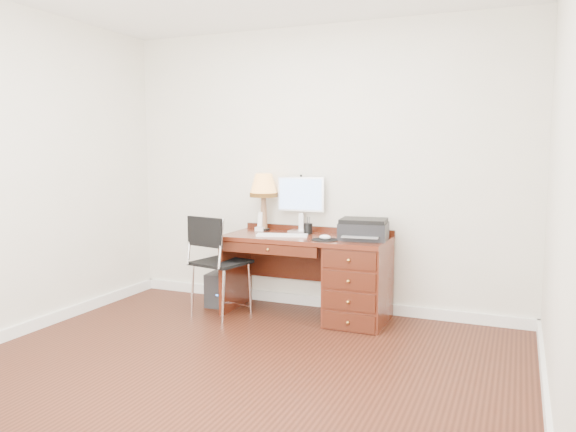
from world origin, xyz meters
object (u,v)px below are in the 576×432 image
at_px(printer, 364,229).
at_px(equipment_box, 223,289).
at_px(phone, 260,225).
at_px(chair, 217,256).
at_px(desk, 340,275).
at_px(monitor, 301,197).
at_px(leg_lamp, 264,189).

xyz_separation_m(printer, equipment_box, (-1.41, -0.00, -0.68)).
distance_m(phone, chair, 0.58).
height_order(desk, phone, phone).
height_order(monitor, printer, monitor).
distance_m(desk, equipment_box, 1.23).
xyz_separation_m(desk, printer, (0.21, 0.00, 0.43)).
xyz_separation_m(printer, chair, (-1.28, -0.35, -0.27)).
relative_size(phone, chair, 0.19).
height_order(desk, monitor, monitor).
bearing_deg(monitor, desk, -30.69).
xyz_separation_m(leg_lamp, chair, (-0.23, -0.52, -0.59)).
bearing_deg(desk, leg_lamp, 168.47).
distance_m(desk, monitor, 0.85).
xyz_separation_m(monitor, chair, (-0.59, -0.59, -0.51)).
height_order(chair, equipment_box, chair).
bearing_deg(monitor, chair, -139.14).
distance_m(printer, chair, 1.35).
bearing_deg(printer, monitor, 155.18).
xyz_separation_m(leg_lamp, equipment_box, (-0.37, -0.17, -0.99)).
relative_size(desk, printer, 3.39).
distance_m(leg_lamp, phone, 0.36).
distance_m(leg_lamp, chair, 0.82).
bearing_deg(desk, monitor, 153.07).
xyz_separation_m(desk, chair, (-1.07, -0.35, 0.16)).
distance_m(monitor, equipment_box, 1.20).
xyz_separation_m(monitor, leg_lamp, (-0.36, -0.07, 0.08)).
xyz_separation_m(desk, equipment_box, (-1.20, -0.00, -0.25)).
relative_size(monitor, printer, 1.19).
bearing_deg(desk, phone, 170.77).
distance_m(desk, chair, 1.13).
bearing_deg(printer, phone, 167.01).
distance_m(printer, leg_lamp, 1.11).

